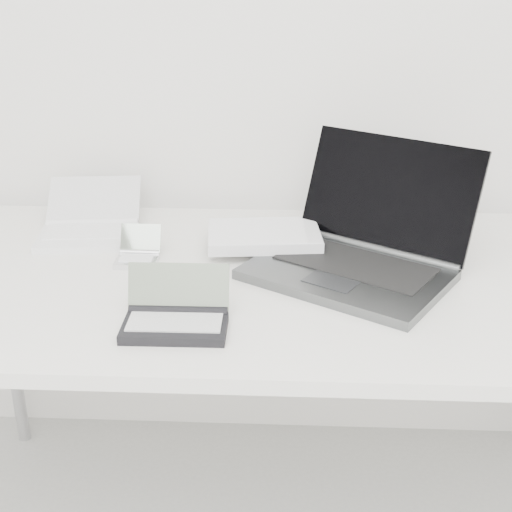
{
  "coord_description": "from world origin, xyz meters",
  "views": [
    {
      "loc": [
        0.03,
        0.18,
        1.38
      ],
      "look_at": [
        -0.03,
        1.51,
        0.79
      ],
      "focal_mm": 50.0,
      "sensor_mm": 36.0,
      "label": 1
    }
  ],
  "objects_px": {
    "laptop_large": "(335,247)",
    "netbook_open_white": "(90,226)",
    "desk": "(271,294)",
    "palmtop_charcoal": "(176,317)"
  },
  "relations": [
    {
      "from": "laptop_large",
      "to": "palmtop_charcoal",
      "type": "bearing_deg",
      "value": -104.09
    },
    {
      "from": "netbook_open_white",
      "to": "palmtop_charcoal",
      "type": "bearing_deg",
      "value": -64.11
    },
    {
      "from": "desk",
      "to": "netbook_open_white",
      "type": "distance_m",
      "value": 0.49
    },
    {
      "from": "laptop_large",
      "to": "netbook_open_white",
      "type": "relative_size",
      "value": 2.03
    },
    {
      "from": "desk",
      "to": "netbook_open_white",
      "type": "height_order",
      "value": "netbook_open_white"
    },
    {
      "from": "laptop_large",
      "to": "palmtop_charcoal",
      "type": "distance_m",
      "value": 0.42
    },
    {
      "from": "desk",
      "to": "netbook_open_white",
      "type": "bearing_deg",
      "value": 154.83
    },
    {
      "from": "desk",
      "to": "laptop_large",
      "type": "xyz_separation_m",
      "value": [
        0.14,
        0.06,
        0.09
      ]
    },
    {
      "from": "desk",
      "to": "palmtop_charcoal",
      "type": "distance_m",
      "value": 0.3
    },
    {
      "from": "laptop_large",
      "to": "netbook_open_white",
      "type": "distance_m",
      "value": 0.6
    }
  ]
}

